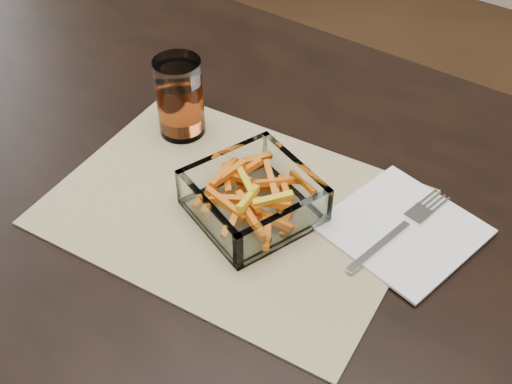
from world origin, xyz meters
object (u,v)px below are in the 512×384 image
tumbler (180,100)px  dining_table (285,275)px  glass_bowl (253,199)px  fork (402,228)px

tumbler → dining_table: bearing=-18.2°
glass_bowl → fork: 0.19m
tumbler → fork: bearing=0.3°
glass_bowl → tumbler: 0.20m
tumbler → fork: size_ratio=0.62×
dining_table → fork: bearing=34.1°
glass_bowl → fork: size_ratio=0.96×
tumbler → glass_bowl: bearing=-23.2°
dining_table → glass_bowl: bearing=-178.8°
glass_bowl → tumbler: size_ratio=1.54×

